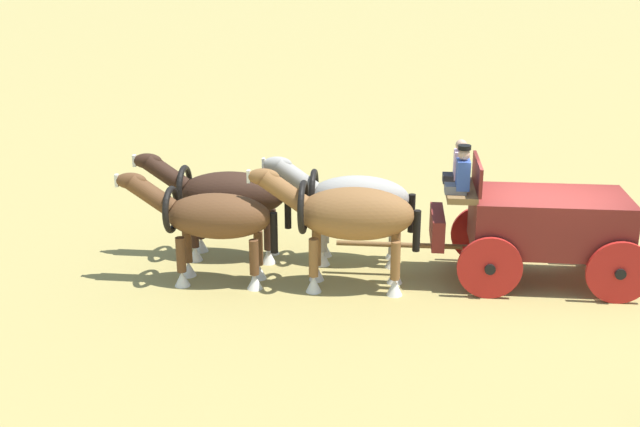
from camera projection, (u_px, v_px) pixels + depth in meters
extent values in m
plane|color=#9E8C4C|center=(543.00, 281.00, 15.31)|extent=(220.00, 220.00, 0.00)
cube|color=maroon|center=(549.00, 222.00, 14.91)|extent=(3.30, 2.66, 1.06)
cube|color=brown|center=(460.00, 190.00, 14.88)|extent=(1.11, 1.53, 0.12)
cube|color=maroon|center=(437.00, 227.00, 15.16)|extent=(0.75, 1.25, 0.60)
cube|color=maroon|center=(477.00, 174.00, 14.74)|extent=(0.66, 1.32, 0.55)
cube|color=red|center=(546.00, 252.00, 15.12)|extent=(2.96, 1.49, 0.16)
cylinder|color=red|center=(490.00, 268.00, 14.38)|extent=(1.12, 0.58, 1.20)
cylinder|color=black|center=(490.00, 268.00, 14.38)|extent=(0.26, 0.25, 0.20)
cylinder|color=red|center=(480.00, 234.00, 16.06)|extent=(1.12, 0.58, 1.20)
cylinder|color=black|center=(480.00, 234.00, 16.06)|extent=(0.26, 0.25, 0.20)
cylinder|color=red|center=(620.00, 273.00, 14.17)|extent=(1.12, 0.58, 1.20)
cylinder|color=black|center=(620.00, 273.00, 14.17)|extent=(0.26, 0.25, 0.20)
cylinder|color=red|center=(596.00, 238.00, 15.86)|extent=(1.12, 0.58, 1.20)
cylinder|color=black|center=(596.00, 238.00, 15.86)|extent=(0.26, 0.25, 0.20)
cylinder|color=brown|center=(403.00, 245.00, 15.35)|extent=(2.40, 1.19, 0.10)
cube|color=slate|center=(455.00, 189.00, 14.52)|extent=(0.50, 0.46, 0.16)
cube|color=#334C99|center=(463.00, 175.00, 14.42)|extent=(0.37, 0.43, 0.55)
sphere|color=tan|center=(464.00, 154.00, 14.29)|extent=(0.22, 0.22, 0.22)
cylinder|color=black|center=(465.00, 147.00, 14.25)|extent=(0.24, 0.24, 0.08)
cube|color=#2D2D33|center=(453.00, 178.00, 15.17)|extent=(0.50, 0.46, 0.16)
cube|color=silver|center=(460.00, 165.00, 15.07)|extent=(0.37, 0.43, 0.55)
sphere|color=tan|center=(461.00, 145.00, 14.95)|extent=(0.22, 0.22, 0.22)
ellipsoid|color=brown|center=(356.00, 214.00, 14.54)|extent=(2.40, 1.82, 1.00)
cylinder|color=brown|center=(314.00, 258.00, 14.61)|extent=(0.18, 0.18, 0.75)
cone|color=silver|center=(314.00, 284.00, 14.79)|extent=(0.30, 0.30, 0.32)
cylinder|color=brown|center=(316.00, 247.00, 15.13)|extent=(0.18, 0.18, 0.75)
cone|color=silver|center=(316.00, 272.00, 15.30)|extent=(0.30, 0.30, 0.32)
cylinder|color=brown|center=(395.00, 261.00, 14.48)|extent=(0.18, 0.18, 0.75)
cone|color=silver|center=(395.00, 287.00, 14.65)|extent=(0.30, 0.30, 0.32)
cylinder|color=brown|center=(396.00, 250.00, 14.99)|extent=(0.18, 0.18, 0.75)
cone|color=silver|center=(395.00, 275.00, 15.17)|extent=(0.30, 0.30, 0.32)
cylinder|color=brown|center=(283.00, 191.00, 14.53)|extent=(1.01, 0.72, 0.81)
ellipsoid|color=brown|center=(264.00, 177.00, 14.48)|extent=(0.65, 0.49, 0.32)
cube|color=silver|center=(249.00, 176.00, 14.51)|extent=(0.10, 0.12, 0.24)
torus|color=black|center=(303.00, 207.00, 14.60)|extent=(0.54, 0.97, 1.02)
cylinder|color=black|center=(417.00, 231.00, 14.54)|extent=(0.14, 0.14, 0.80)
ellipsoid|color=#9E998E|center=(359.00, 198.00, 15.80)|extent=(2.22, 1.67, 0.90)
cylinder|color=#9E998E|center=(323.00, 235.00, 15.87)|extent=(0.18, 0.18, 0.71)
cone|color=silver|center=(323.00, 258.00, 16.04)|extent=(0.30, 0.30, 0.30)
cylinder|color=#9E998E|center=(325.00, 226.00, 16.34)|extent=(0.18, 0.18, 0.71)
cone|color=silver|center=(325.00, 249.00, 16.50)|extent=(0.30, 0.30, 0.30)
cylinder|color=#9E998E|center=(393.00, 237.00, 15.74)|extent=(0.18, 0.18, 0.71)
cone|color=silver|center=(392.00, 260.00, 15.91)|extent=(0.30, 0.30, 0.30)
cylinder|color=#9E998E|center=(393.00, 229.00, 16.21)|extent=(0.18, 0.18, 0.71)
cone|color=silver|center=(393.00, 251.00, 16.37)|extent=(0.30, 0.30, 0.30)
cylinder|color=#9E998E|center=(296.00, 177.00, 15.79)|extent=(1.01, 0.72, 0.81)
ellipsoid|color=#9E998E|center=(277.00, 164.00, 15.74)|extent=(0.65, 0.49, 0.32)
cube|color=silver|center=(264.00, 164.00, 15.76)|extent=(0.10, 0.12, 0.24)
torus|color=black|center=(314.00, 192.00, 15.85)|extent=(0.50, 0.89, 0.93)
cylinder|color=black|center=(412.00, 213.00, 15.80)|extent=(0.14, 0.14, 0.80)
ellipsoid|color=brown|center=(218.00, 216.00, 14.82)|extent=(2.20, 1.65, 0.88)
cylinder|color=brown|center=(181.00, 255.00, 14.89)|extent=(0.18, 0.18, 0.69)
cone|color=silver|center=(182.00, 278.00, 15.05)|extent=(0.30, 0.30, 0.30)
cylinder|color=brown|center=(187.00, 245.00, 15.34)|extent=(0.18, 0.18, 0.69)
cone|color=silver|center=(189.00, 269.00, 15.50)|extent=(0.30, 0.30, 0.30)
cylinder|color=brown|center=(254.00, 257.00, 14.76)|extent=(0.18, 0.18, 0.69)
cone|color=silver|center=(255.00, 281.00, 14.92)|extent=(0.30, 0.30, 0.30)
cylinder|color=brown|center=(258.00, 248.00, 15.22)|extent=(0.18, 0.18, 0.69)
cone|color=silver|center=(259.00, 271.00, 15.38)|extent=(0.30, 0.30, 0.30)
cylinder|color=brown|center=(151.00, 195.00, 14.81)|extent=(1.01, 0.72, 0.81)
ellipsoid|color=brown|center=(131.00, 181.00, 14.76)|extent=(0.65, 0.49, 0.32)
cube|color=silver|center=(117.00, 181.00, 14.78)|extent=(0.10, 0.12, 0.24)
torus|color=black|center=(171.00, 210.00, 14.87)|extent=(0.49, 0.87, 0.91)
cylinder|color=black|center=(274.00, 233.00, 14.82)|extent=(0.14, 0.14, 0.80)
ellipsoid|color=#331E14|center=(232.00, 194.00, 16.04)|extent=(2.38, 1.77, 0.93)
cylinder|color=#331E14|center=(194.00, 231.00, 16.11)|extent=(0.18, 0.18, 0.69)
cone|color=silver|center=(195.00, 253.00, 16.27)|extent=(0.30, 0.30, 0.30)
cylinder|color=#331E14|center=(200.00, 223.00, 16.59)|extent=(0.18, 0.18, 0.69)
cone|color=silver|center=(201.00, 245.00, 16.75)|extent=(0.30, 0.30, 0.30)
cylinder|color=#331E14|center=(268.00, 234.00, 15.97)|extent=(0.18, 0.18, 0.69)
cone|color=silver|center=(269.00, 256.00, 16.13)|extent=(0.30, 0.30, 0.30)
cylinder|color=#331E14|center=(272.00, 225.00, 16.45)|extent=(0.18, 0.18, 0.69)
cone|color=silver|center=(272.00, 247.00, 16.61)|extent=(0.30, 0.30, 0.30)
cylinder|color=#331E14|center=(166.00, 174.00, 16.03)|extent=(1.01, 0.72, 0.81)
ellipsoid|color=#331E14|center=(148.00, 161.00, 15.98)|extent=(0.65, 0.49, 0.32)
cube|color=silver|center=(134.00, 161.00, 16.00)|extent=(0.10, 0.12, 0.24)
torus|color=black|center=(185.00, 188.00, 16.09)|extent=(0.51, 0.92, 0.96)
cylinder|color=black|center=(288.00, 210.00, 16.03)|extent=(0.14, 0.14, 0.80)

